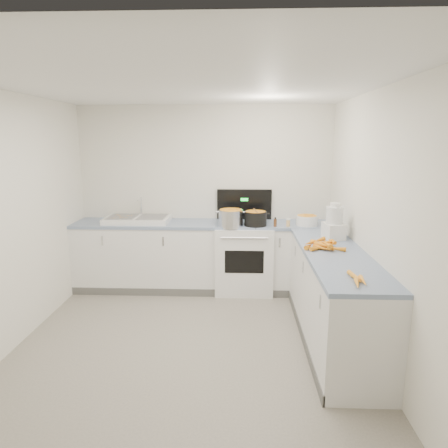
{
  "coord_description": "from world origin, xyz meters",
  "views": [
    {
      "loc": [
        0.49,
        -3.56,
        2.04
      ],
      "look_at": [
        0.3,
        1.1,
        1.05
      ],
      "focal_mm": 32.0,
      "sensor_mm": 36.0,
      "label": 1
    }
  ],
  "objects_px": {
    "spice_jar": "(288,223)",
    "mixing_bowl": "(307,220)",
    "steel_pot": "(231,218)",
    "extract_bottle": "(275,223)",
    "sink": "(138,219)",
    "black_pot": "(255,219)",
    "food_processor": "(334,223)",
    "stove": "(244,256)"
  },
  "relations": [
    {
      "from": "stove",
      "to": "sink",
      "type": "relative_size",
      "value": 1.58
    },
    {
      "from": "black_pot",
      "to": "mixing_bowl",
      "type": "xyz_separation_m",
      "value": [
        0.67,
        0.05,
        -0.02
      ]
    },
    {
      "from": "stove",
      "to": "spice_jar",
      "type": "bearing_deg",
      "value": -17.93
    },
    {
      "from": "stove",
      "to": "spice_jar",
      "type": "relative_size",
      "value": 16.13
    },
    {
      "from": "food_processor",
      "to": "steel_pot",
      "type": "bearing_deg",
      "value": 151.42
    },
    {
      "from": "stove",
      "to": "black_pot",
      "type": "bearing_deg",
      "value": -46.57
    },
    {
      "from": "black_pot",
      "to": "food_processor",
      "type": "height_order",
      "value": "food_processor"
    },
    {
      "from": "sink",
      "to": "food_processor",
      "type": "distance_m",
      "value": 2.59
    },
    {
      "from": "steel_pot",
      "to": "black_pot",
      "type": "xyz_separation_m",
      "value": [
        0.32,
        0.02,
        -0.01
      ]
    },
    {
      "from": "stove",
      "to": "extract_bottle",
      "type": "bearing_deg",
      "value": -27.69
    },
    {
      "from": "sink",
      "to": "extract_bottle",
      "type": "relative_size",
      "value": 8.57
    },
    {
      "from": "black_pot",
      "to": "sink",
      "type": "bearing_deg",
      "value": 174.03
    },
    {
      "from": "mixing_bowl",
      "to": "spice_jar",
      "type": "height_order",
      "value": "mixing_bowl"
    },
    {
      "from": "spice_jar",
      "to": "food_processor",
      "type": "relative_size",
      "value": 0.21
    },
    {
      "from": "mixing_bowl",
      "to": "food_processor",
      "type": "xyz_separation_m",
      "value": [
        0.18,
        -0.71,
        0.11
      ]
    },
    {
      "from": "stove",
      "to": "steel_pot",
      "type": "distance_m",
      "value": 0.61
    },
    {
      "from": "sink",
      "to": "steel_pot",
      "type": "xyz_separation_m",
      "value": [
        1.27,
        -0.19,
        0.06
      ]
    },
    {
      "from": "sink",
      "to": "black_pot",
      "type": "xyz_separation_m",
      "value": [
        1.59,
        -0.17,
        0.05
      ]
    },
    {
      "from": "steel_pot",
      "to": "stove",
      "type": "bearing_deg",
      "value": 43.85
    },
    {
      "from": "extract_bottle",
      "to": "spice_jar",
      "type": "height_order",
      "value": "extract_bottle"
    },
    {
      "from": "extract_bottle",
      "to": "spice_jar",
      "type": "bearing_deg",
      "value": 8.43
    },
    {
      "from": "steel_pot",
      "to": "spice_jar",
      "type": "height_order",
      "value": "steel_pot"
    },
    {
      "from": "spice_jar",
      "to": "food_processor",
      "type": "xyz_separation_m",
      "value": [
        0.44,
        -0.63,
        0.13
      ]
    },
    {
      "from": "steel_pot",
      "to": "food_processor",
      "type": "xyz_separation_m",
      "value": [
        1.18,
        -0.64,
        0.08
      ]
    },
    {
      "from": "steel_pot",
      "to": "black_pot",
      "type": "bearing_deg",
      "value": 3.65
    },
    {
      "from": "stove",
      "to": "extract_bottle",
      "type": "relative_size",
      "value": 13.55
    },
    {
      "from": "black_pot",
      "to": "mixing_bowl",
      "type": "distance_m",
      "value": 0.67
    },
    {
      "from": "steel_pot",
      "to": "spice_jar",
      "type": "bearing_deg",
      "value": -0.85
    },
    {
      "from": "stove",
      "to": "black_pot",
      "type": "xyz_separation_m",
      "value": [
        0.14,
        -0.15,
        0.55
      ]
    },
    {
      "from": "sink",
      "to": "spice_jar",
      "type": "distance_m",
      "value": 2.02
    },
    {
      "from": "stove",
      "to": "food_processor",
      "type": "xyz_separation_m",
      "value": [
        1.0,
        -0.81,
        0.64
      ]
    },
    {
      "from": "stove",
      "to": "black_pot",
      "type": "distance_m",
      "value": 0.59
    },
    {
      "from": "stove",
      "to": "food_processor",
      "type": "distance_m",
      "value": 1.44
    },
    {
      "from": "sink",
      "to": "food_processor",
      "type": "relative_size",
      "value": 2.11
    },
    {
      "from": "sink",
      "to": "mixing_bowl",
      "type": "xyz_separation_m",
      "value": [
        2.26,
        -0.12,
        0.03
      ]
    },
    {
      "from": "steel_pot",
      "to": "spice_jar",
      "type": "xyz_separation_m",
      "value": [
        0.74,
        -0.01,
        -0.05
      ]
    },
    {
      "from": "steel_pot",
      "to": "extract_bottle",
      "type": "relative_size",
      "value": 3.15
    },
    {
      "from": "black_pot",
      "to": "extract_bottle",
      "type": "height_order",
      "value": "black_pot"
    },
    {
      "from": "black_pot",
      "to": "food_processor",
      "type": "relative_size",
      "value": 0.71
    },
    {
      "from": "extract_bottle",
      "to": "food_processor",
      "type": "distance_m",
      "value": 0.86
    },
    {
      "from": "spice_jar",
      "to": "mixing_bowl",
      "type": "bearing_deg",
      "value": 17.76
    },
    {
      "from": "food_processor",
      "to": "mixing_bowl",
      "type": "bearing_deg",
      "value": 104.51
    }
  ]
}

